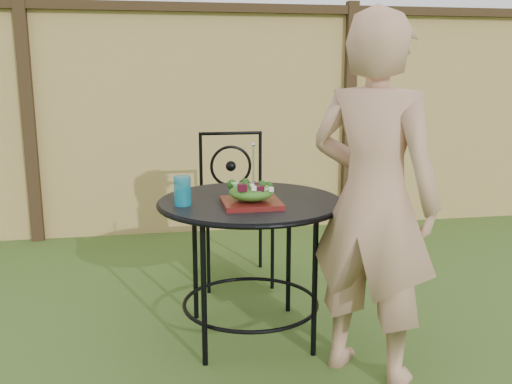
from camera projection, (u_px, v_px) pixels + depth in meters
ground at (236, 353)px, 2.78m from camera, size 60.00×60.00×0.00m
fence at (196, 120)px, 4.69m from camera, size 8.00×0.12×1.90m
patio_table at (251, 227)px, 2.84m from camera, size 0.92×0.92×0.72m
patio_chair at (234, 203)px, 3.70m from camera, size 0.46×0.46×0.95m
diner at (373, 201)px, 2.44m from camera, size 0.68×0.68×1.60m
salad_plate at (251, 203)px, 2.69m from camera, size 0.27×0.27×0.02m
salad at (251, 192)px, 2.68m from camera, size 0.21×0.21×0.08m
fork at (253, 165)px, 2.65m from camera, size 0.01×0.01×0.18m
drinking_glass at (182, 191)px, 2.68m from camera, size 0.08×0.08×0.14m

